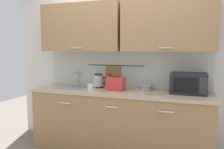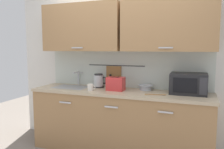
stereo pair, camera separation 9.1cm
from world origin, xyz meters
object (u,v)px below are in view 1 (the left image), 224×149
Objects in this scene: microwave at (188,83)px; electric_kettle at (98,81)px; wooden_spoon at (159,94)px; dish_soap_bottle at (110,82)px; mug_near_sink at (91,87)px; toaster at (116,84)px; mixing_bowl at (146,87)px.

microwave is 1.29m from electric_kettle.
dish_soap_bottle is at bearing 156.68° from wooden_spoon.
mug_near_sink is (-0.00, -0.29, -0.05)m from electric_kettle.
dish_soap_bottle is 0.71× the size of wooden_spoon.
dish_soap_bottle reaches higher than mug_near_sink.
microwave is 2.03× the size of electric_kettle.
wooden_spoon is at bearing -148.12° from microwave.
microwave is 1.80× the size of toaster.
electric_kettle is at bearing 178.58° from microwave.
mug_near_sink is 0.78m from mixing_bowl.
wooden_spoon is at bearing 2.20° from mug_near_sink.
mixing_bowl is at bearing -5.61° from dish_soap_bottle.
electric_kettle is at bearing -177.48° from mixing_bowl.
electric_kettle reaches higher than toaster.
dish_soap_bottle is (0.15, 0.09, -0.01)m from electric_kettle.
microwave is at bearing -5.94° from dish_soap_bottle.
wooden_spoon is (0.22, -0.28, -0.04)m from mixing_bowl.
electric_kettle reaches higher than dish_soap_bottle.
electric_kettle is at bearing 156.46° from toaster.
electric_kettle is at bearing 164.97° from wooden_spoon.
microwave is at bearing 11.19° from mug_near_sink.
toaster reaches higher than mug_near_sink.
dish_soap_bottle is at bearing 126.68° from toaster.
electric_kettle is 1.89× the size of mug_near_sink.
mixing_bowl is 0.36m from wooden_spoon.
microwave is 0.98m from toaster.
toaster is at bearing 169.74° from wooden_spoon.
electric_kettle is 0.82× the size of wooden_spoon.
mug_near_sink is at bearing -168.81° from microwave.
microwave is at bearing 6.38° from toaster.
electric_kettle is 1.06× the size of mixing_bowl.
mixing_bowl is at bearing 128.36° from wooden_spoon.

